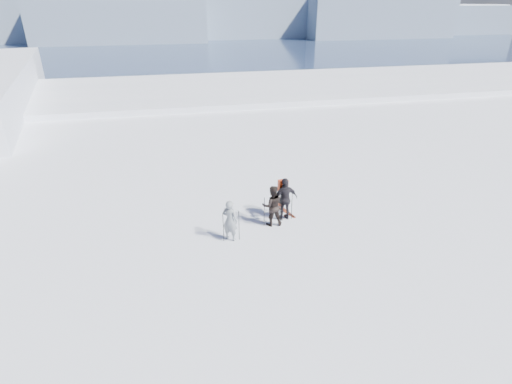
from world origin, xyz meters
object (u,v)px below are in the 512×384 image
skier_dark (272,206)px  skis_loose (283,209)px  skier_grey (230,220)px  skier_pack (285,199)px

skier_dark → skis_loose: 1.60m
skier_grey → skis_loose: (2.60, 1.85, -0.81)m
skier_dark → skier_grey: bearing=26.5°
skier_grey → skier_dark: (1.81, 0.74, 0.03)m
skier_dark → skis_loose: (0.78, 1.11, -0.84)m
skier_dark → skis_loose: skier_dark is taller
skier_pack → skis_loose: bearing=-108.6°
skier_pack → skier_dark: bearing=19.8°
skier_pack → skier_grey: bearing=16.2°
skier_grey → skier_dark: bearing=-121.8°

